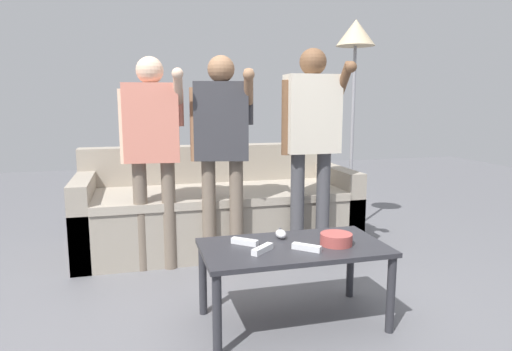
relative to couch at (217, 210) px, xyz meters
name	(u,v)px	position (x,y,z in m)	size (l,w,h in m)	color
ground_plane	(248,318)	(-0.07, -1.35, -0.29)	(12.00, 12.00, 0.00)	slate
couch	(217,210)	(0.00, 0.00, 0.00)	(2.20, 0.91, 0.80)	#9E9384
coffee_table	(293,255)	(0.15, -1.46, 0.09)	(0.97, 0.52, 0.43)	#2D2D33
snack_bowl	(336,239)	(0.37, -1.50, 0.17)	(0.17, 0.17, 0.06)	#B24C47
game_remote_nunchuk	(281,234)	(0.12, -1.32, 0.17)	(0.06, 0.09, 0.05)	white
floor_lamp	(355,50)	(1.22, 0.02, 1.32)	(0.33, 0.33, 1.87)	#2D2D33
player_left	(152,139)	(-0.52, -0.46, 0.64)	(0.43, 0.35, 1.47)	#756656
player_center	(222,137)	(-0.05, -0.53, 0.65)	(0.43, 0.41, 1.49)	#756656
player_right	(312,130)	(0.60, -0.56, 0.69)	(0.46, 0.35, 1.55)	#47474C
game_remote_wand_near	(262,249)	(-0.04, -1.52, 0.16)	(0.14, 0.13, 0.03)	white
game_remote_wand_far	(245,242)	(-0.10, -1.38, 0.16)	(0.14, 0.12, 0.03)	white
game_remote_wand_spare	(307,247)	(0.18, -1.55, 0.16)	(0.14, 0.13, 0.03)	white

